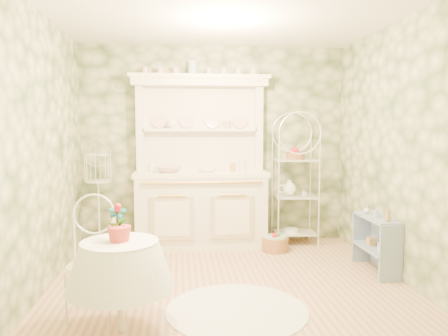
{
  "coord_description": "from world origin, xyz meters",
  "views": [
    {
      "loc": [
        -0.49,
        -4.22,
        1.59
      ],
      "look_at": [
        0.0,
        0.5,
        1.15
      ],
      "focal_mm": 35.0,
      "sensor_mm": 36.0,
      "label": 1
    }
  ],
  "objects": [
    {
      "name": "floor",
      "position": [
        0.0,
        0.0,
        0.0
      ],
      "size": [
        3.6,
        3.6,
        0.0
      ],
      "primitive_type": "plane",
      "color": "#D6AA83",
      "rests_on": "ground"
    },
    {
      "name": "ceiling",
      "position": [
        0.0,
        0.0,
        2.7
      ],
      "size": [
        3.6,
        3.6,
        0.0
      ],
      "primitive_type": "plane",
      "color": "white",
      "rests_on": "floor"
    },
    {
      "name": "wall_left",
      "position": [
        -1.8,
        0.0,
        1.35
      ],
      "size": [
        3.6,
        3.6,
        0.0
      ],
      "primitive_type": "plane",
      "color": "beige",
      "rests_on": "floor"
    },
    {
      "name": "wall_right",
      "position": [
        1.8,
        0.0,
        1.35
      ],
      "size": [
        3.6,
        3.6,
        0.0
      ],
      "primitive_type": "plane",
      "color": "beige",
      "rests_on": "floor"
    },
    {
      "name": "wall_back",
      "position": [
        0.0,
        1.8,
        1.35
      ],
      "size": [
        3.6,
        3.6,
        0.0
      ],
      "primitive_type": "plane",
      "color": "beige",
      "rests_on": "floor"
    },
    {
      "name": "wall_front",
      "position": [
        0.0,
        -1.8,
        1.35
      ],
      "size": [
        3.6,
        3.6,
        0.0
      ],
      "primitive_type": "plane",
      "color": "beige",
      "rests_on": "floor"
    },
    {
      "name": "kitchen_dresser",
      "position": [
        -0.2,
        1.52,
        1.15
      ],
      "size": [
        1.87,
        0.61,
        2.29
      ],
      "primitive_type": "cube",
      "color": "white",
      "rests_on": "floor"
    },
    {
      "name": "bakers_rack",
      "position": [
        1.09,
        1.56,
        0.87
      ],
      "size": [
        0.57,
        0.43,
        1.74
      ],
      "primitive_type": "cube",
      "rotation": [
        0.0,
        0.0,
        -0.09
      ],
      "color": "white",
      "rests_on": "floor"
    },
    {
      "name": "side_shelf",
      "position": [
        1.67,
        0.3,
        0.29
      ],
      "size": [
        0.31,
        0.71,
        0.59
      ],
      "primitive_type": "cube",
      "rotation": [
        0.0,
        0.0,
        0.09
      ],
      "color": "#819ABC",
      "rests_on": "floor"
    },
    {
      "name": "round_table",
      "position": [
        -0.95,
        -0.85,
        0.32
      ],
      "size": [
        0.62,
        0.62,
        0.64
      ],
      "primitive_type": "cylinder",
      "rotation": [
        0.0,
        0.0,
        -0.07
      ],
      "color": "white",
      "rests_on": "floor"
    },
    {
      "name": "cafe_chair",
      "position": [
        -1.22,
        -0.6,
        0.42
      ],
      "size": [
        0.38,
        0.38,
        0.83
      ],
      "primitive_type": "cube",
      "rotation": [
        0.0,
        0.0,
        0.0
      ],
      "color": "white",
      "rests_on": "floor"
    },
    {
      "name": "birdcage_stand",
      "position": [
        -1.52,
        1.43,
        0.7
      ],
      "size": [
        0.35,
        0.35,
        1.4
      ],
      "primitive_type": "cube",
      "rotation": [
        0.0,
        0.0,
        -0.05
      ],
      "color": "white",
      "rests_on": "floor"
    },
    {
      "name": "floor_basket",
      "position": [
        0.74,
        1.19,
        0.1
      ],
      "size": [
        0.36,
        0.36,
        0.2
      ],
      "primitive_type": "cylinder",
      "rotation": [
        0.0,
        0.0,
        -0.14
      ],
      "color": "#9F6B43",
      "rests_on": "floor"
    },
    {
      "name": "lace_rug",
      "position": [
        -0.0,
        -0.58,
        0.01
      ],
      "size": [
        1.6,
        1.6,
        0.01
      ],
      "primitive_type": "cylinder",
      "rotation": [
        0.0,
        0.0,
        -0.36
      ],
      "color": "white",
      "rests_on": "floor"
    },
    {
      "name": "bowl_floral",
      "position": [
        -0.62,
        1.47,
        1.02
      ],
      "size": [
        0.43,
        0.43,
        0.08
      ],
      "primitive_type": "imported",
      "rotation": [
        0.0,
        0.0,
        -0.43
      ],
      "color": "white",
      "rests_on": "kitchen_dresser"
    },
    {
      "name": "bowl_white",
      "position": [
        -0.12,
        1.47,
        1.02
      ],
      "size": [
        0.27,
        0.27,
        0.08
      ],
      "primitive_type": "imported",
      "rotation": [
        0.0,
        0.0,
        -0.15
      ],
      "color": "white",
      "rests_on": "kitchen_dresser"
    },
    {
      "name": "cup_left",
      "position": [
        -0.58,
        1.67,
        1.61
      ],
      "size": [
        0.15,
        0.15,
        0.11
      ],
      "primitive_type": "imported",
      "rotation": [
        0.0,
        0.0,
        -0.15
      ],
      "color": "white",
      "rests_on": "kitchen_dresser"
    },
    {
      "name": "cup_right",
      "position": [
        0.17,
        1.68,
        1.61
      ],
      "size": [
        0.13,
        0.13,
        0.1
      ],
      "primitive_type": "imported",
      "rotation": [
        0.0,
        0.0,
        0.21
      ],
      "color": "white",
      "rests_on": "kitchen_dresser"
    },
    {
      "name": "potted_geranium",
      "position": [
        -0.97,
        -0.82,
        0.85
      ],
      "size": [
        0.16,
        0.11,
        0.28
      ],
      "primitive_type": "imported",
      "rotation": [
        0.0,
        0.0,
        0.07
      ],
      "color": "#3F7238",
      "rests_on": "round_table"
    },
    {
      "name": "bottle_amber",
      "position": [
        1.68,
        0.07,
        0.68
      ],
      "size": [
        0.08,
        0.08,
        0.16
      ],
      "primitive_type": "imported",
      "rotation": [
        0.0,
        0.0,
        0.27
      ],
      "color": "#AF8349",
      "rests_on": "side_shelf"
    },
    {
      "name": "bottle_blue",
      "position": [
        1.65,
        0.27,
        0.65
      ],
      "size": [
        0.06,
        0.06,
        0.11
      ],
      "primitive_type": "imported",
      "rotation": [
        0.0,
        0.0,
        -0.11
      ],
      "color": "#AABEDC",
      "rests_on": "side_shelf"
    },
    {
      "name": "bottle_glass",
      "position": [
        1.63,
        0.48,
        0.65
      ],
      "size": [
        0.08,
        0.08,
        0.09
      ],
      "primitive_type": "imported",
      "rotation": [
        0.0,
        0.0,
        0.08
      ],
      "color": "silver",
      "rests_on": "side_shelf"
    }
  ]
}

